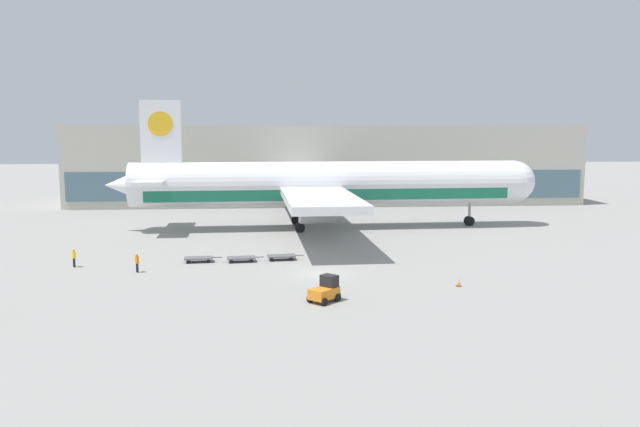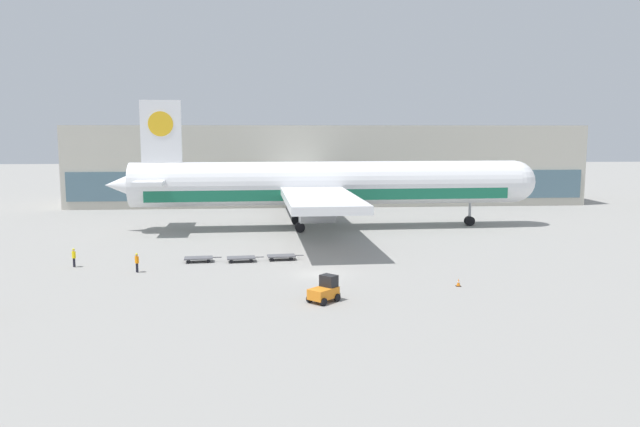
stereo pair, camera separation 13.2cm
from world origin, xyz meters
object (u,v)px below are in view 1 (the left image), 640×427
baggage_dolly_lead (199,258)px  ground_crew_far (137,261)px  baggage_dolly_second (241,258)px  airplane_main (323,185)px  baggage_dolly_third (282,256)px  baggage_tug_foreground (325,290)px  ground_crew_near (74,256)px  traffic_cone_near (459,282)px

baggage_dolly_lead → ground_crew_far: ground_crew_far is taller
baggage_dolly_lead → baggage_dolly_second: bearing=-8.1°
baggage_dolly_second → airplane_main: bearing=59.6°
ground_crew_far → baggage_dolly_lead: bearing=88.5°
baggage_dolly_lead → baggage_dolly_third: size_ratio=1.00×
airplane_main → baggage_dolly_lead: airplane_main is taller
baggage_tug_foreground → ground_crew_near: bearing=103.5°
ground_crew_far → airplane_main: bearing=101.9°
baggage_dolly_lead → ground_crew_far: bearing=-146.1°
baggage_dolly_second → baggage_dolly_third: same height
baggage_dolly_second → traffic_cone_near: 22.04m
baggage_tug_foreground → baggage_dolly_second: (-7.18, 15.26, -0.49)m
baggage_dolly_lead → baggage_dolly_third: bearing=-2.6°
airplane_main → baggage_tug_foreground: (-2.73, -36.54, -4.96)m
ground_crew_far → traffic_cone_near: 29.23m
baggage_tug_foreground → ground_crew_near: size_ratio=1.49×
baggage_dolly_second → ground_crew_far: bearing=-162.3°
airplane_main → baggage_dolly_lead: size_ratio=15.46×
ground_crew_far → traffic_cone_near: bearing=34.6°
airplane_main → baggage_tug_foreground: bearing=-96.4°
baggage_dolly_second → ground_crew_near: size_ratio=2.04×
baggage_dolly_third → airplane_main: bearing=68.7°
baggage_tug_foreground → baggage_dolly_lead: baggage_tug_foreground is taller
ground_crew_near → ground_crew_far: bearing=-156.1°
baggage_dolly_lead → traffic_cone_near: (23.11, -11.61, -0.06)m
ground_crew_far → baggage_dolly_second: bearing=72.4°
ground_crew_far → baggage_tug_foreground: bearing=15.2°
airplane_main → baggage_tug_foreground: 36.98m
baggage_dolly_lead → baggage_dolly_second: size_ratio=1.00×
ground_crew_far → traffic_cone_near: ground_crew_far is taller
baggage_dolly_lead → ground_crew_near: bearing=-178.3°
baggage_tug_foreground → baggage_dolly_third: baggage_tug_foreground is taller
airplane_main → baggage_dolly_second: airplane_main is taller
baggage_dolly_second → ground_crew_near: bearing=179.1°
baggage_dolly_lead → traffic_cone_near: 25.86m
ground_crew_near → ground_crew_far: size_ratio=1.01×
baggage_tug_foreground → traffic_cone_near: (11.67, 3.85, -0.55)m
baggage_tug_foreground → baggage_dolly_third: 16.18m
ground_crew_near → ground_crew_far: (6.56, -2.76, -0.01)m
ground_crew_far → traffic_cone_near: size_ratio=2.74×
traffic_cone_near → ground_crew_near: bearing=163.8°
airplane_main → ground_crew_far: size_ratio=31.93×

